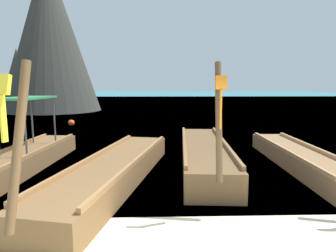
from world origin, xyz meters
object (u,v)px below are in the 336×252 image
(longtail_boat_red_ribbon, at_px, (300,159))
(mooring_buoy_near, at_px, (71,123))
(longtail_boat_yellow_ribbon, at_px, (115,171))
(longtail_boat_orange_ribbon, at_px, (204,154))
(longtail_boat_blue_ribbon, at_px, (17,161))
(karst_rock, at_px, (47,36))

(longtail_boat_red_ribbon, xyz_separation_m, mooring_buoy_near, (-9.28, 8.95, -0.08))
(longtail_boat_red_ribbon, height_order, mooring_buoy_near, longtail_boat_red_ribbon)
(longtail_boat_yellow_ribbon, xyz_separation_m, longtail_boat_orange_ribbon, (2.43, 1.51, 0.04))
(longtail_boat_blue_ribbon, bearing_deg, longtail_boat_orange_ribbon, 7.30)
(longtail_boat_orange_ribbon, relative_size, mooring_buoy_near, 17.45)
(longtail_boat_red_ribbon, bearing_deg, longtail_boat_orange_ribbon, 172.57)
(longtail_boat_orange_ribbon, distance_m, karst_rock, 23.47)
(longtail_boat_red_ribbon, distance_m, mooring_buoy_near, 12.89)
(longtail_boat_blue_ribbon, xyz_separation_m, karst_rock, (-6.46, 19.96, 6.52))
(longtail_boat_orange_ribbon, relative_size, karst_rock, 0.46)
(longtail_boat_blue_ribbon, bearing_deg, mooring_buoy_near, 98.19)
(karst_rock, bearing_deg, longtail_boat_orange_ribbon, -58.87)
(karst_rock, relative_size, mooring_buoy_near, 38.09)
(longtail_boat_blue_ribbon, distance_m, karst_rock, 21.97)
(longtail_boat_blue_ribbon, bearing_deg, longtail_boat_yellow_ribbon, -16.88)
(longtail_boat_red_ribbon, distance_m, karst_rock, 25.24)
(longtail_boat_yellow_ribbon, distance_m, longtail_boat_red_ribbon, 5.31)
(longtail_boat_orange_ribbon, xyz_separation_m, mooring_buoy_near, (-6.53, 8.59, -0.15))
(longtail_boat_orange_ribbon, height_order, mooring_buoy_near, longtail_boat_orange_ribbon)
(mooring_buoy_near, bearing_deg, longtail_boat_orange_ribbon, -52.76)
(longtail_boat_blue_ribbon, bearing_deg, longtail_boat_red_ribbon, 2.22)
(longtail_boat_orange_ribbon, distance_m, longtail_boat_red_ribbon, 2.77)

